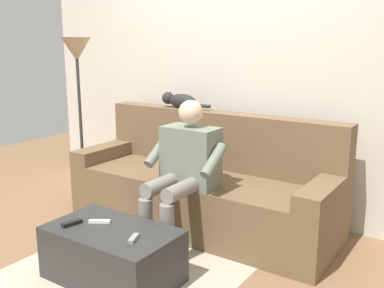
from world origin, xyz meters
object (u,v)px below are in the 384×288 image
cat_on_backrest (179,100)px  coffee_table (113,254)px  person_solo_seated (184,166)px  remote_white (100,222)px  remote_black (72,223)px  floor_lamp (77,64)px  remote_gray (134,238)px  couch (204,187)px

cat_on_backrest → coffee_table: bearing=107.4°
person_solo_seated → remote_white: (0.22, 0.65, -0.26)m
remote_black → floor_lamp: floor_lamp is taller
remote_white → remote_gray: size_ratio=1.23×
couch → coffee_table: couch is taller
floor_lamp → remote_black: bearing=135.0°
couch → remote_black: 1.22m
remote_white → remote_gray: (-0.35, 0.07, 0.00)m
cat_on_backrest → remote_gray: cat_on_backrest is taller
remote_gray → remote_white: bearing=57.8°
coffee_table → floor_lamp: size_ratio=0.54×
coffee_table → remote_black: 0.33m
couch → remote_gray: 1.16m
remote_gray → remote_black: bearing=75.2°
cat_on_backrest → floor_lamp: bearing=17.6°
coffee_table → remote_black: remote_black is taller
remote_gray → floor_lamp: size_ratio=0.07×
person_solo_seated → cat_on_backrest: size_ratio=2.18×
remote_black → person_solo_seated: bearing=167.4°
couch → person_solo_seated: size_ratio=2.03×
cat_on_backrest → remote_black: size_ratio=3.76×
couch → coffee_table: bearing=90.0°
person_solo_seated → floor_lamp: bearing=-13.6°
remote_gray → floor_lamp: bearing=35.1°
person_solo_seated → remote_black: size_ratio=8.19×
remote_black → floor_lamp: 1.84m
couch → remote_gray: (-0.22, 1.13, 0.04)m
person_solo_seated → remote_white: bearing=70.8°
remote_white → remote_gray: bearing=-43.8°
remote_white → floor_lamp: (1.25, -1.00, 0.94)m
remote_black → remote_white: bearing=146.5°
cat_on_backrest → floor_lamp: floor_lamp is taller
cat_on_backrest → floor_lamp: (0.96, 0.31, 0.31)m
person_solo_seated → remote_gray: bearing=100.3°
remote_white → floor_lamp: size_ratio=0.09×
person_solo_seated → floor_lamp: floor_lamp is taller
cat_on_backrest → person_solo_seated: bearing=127.7°
floor_lamp → person_solo_seated: bearing=166.4°
person_solo_seated → remote_gray: size_ratio=9.63×
remote_black → remote_gray: bearing=108.3°
couch → floor_lamp: size_ratio=1.44×
coffee_table → person_solo_seated: bearing=-98.0°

